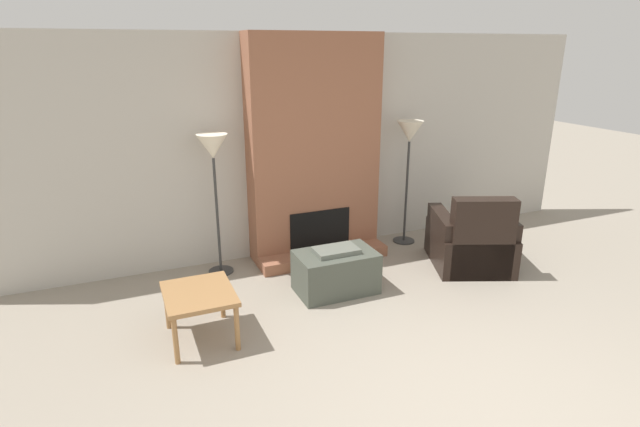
% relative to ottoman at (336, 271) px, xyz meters
% --- Properties ---
extents(ground_plane, '(24.00, 24.00, 0.00)m').
position_rel_ottoman_xyz_m(ground_plane, '(0.18, -2.17, -0.23)').
color(ground_plane, gray).
extents(wall_back, '(7.81, 0.06, 2.60)m').
position_rel_ottoman_xyz_m(wall_back, '(0.18, 1.25, 1.07)').
color(wall_back, '#BCB7AD').
rests_on(wall_back, ground_plane).
extents(fireplace, '(1.56, 0.63, 2.60)m').
position_rel_ottoman_xyz_m(fireplace, '(0.18, 1.03, 1.02)').
color(fireplace, '#935B42').
rests_on(fireplace, ground_plane).
extents(ottoman, '(0.82, 0.51, 0.48)m').
position_rel_ottoman_xyz_m(ottoman, '(0.00, 0.00, 0.00)').
color(ottoman, '#474C42').
rests_on(ottoman, ground_plane).
extents(armchair, '(1.12, 1.19, 0.92)m').
position_rel_ottoman_xyz_m(armchair, '(1.70, -0.04, 0.06)').
color(armchair, black).
rests_on(armchair, ground_plane).
extents(side_table, '(0.58, 0.66, 0.46)m').
position_rel_ottoman_xyz_m(side_table, '(-1.46, -0.37, 0.17)').
color(side_table, '#9E7042').
rests_on(side_table, ground_plane).
extents(floor_lamp_left, '(0.33, 0.33, 1.58)m').
position_rel_ottoman_xyz_m(floor_lamp_left, '(-1.01, 0.93, 1.12)').
color(floor_lamp_left, '#333333').
rests_on(floor_lamp_left, ground_plane).
extents(floor_lamp_right, '(0.33, 0.33, 1.58)m').
position_rel_ottoman_xyz_m(floor_lamp_right, '(1.41, 0.93, 1.13)').
color(floor_lamp_right, '#333333').
rests_on(floor_lamp_right, ground_plane).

